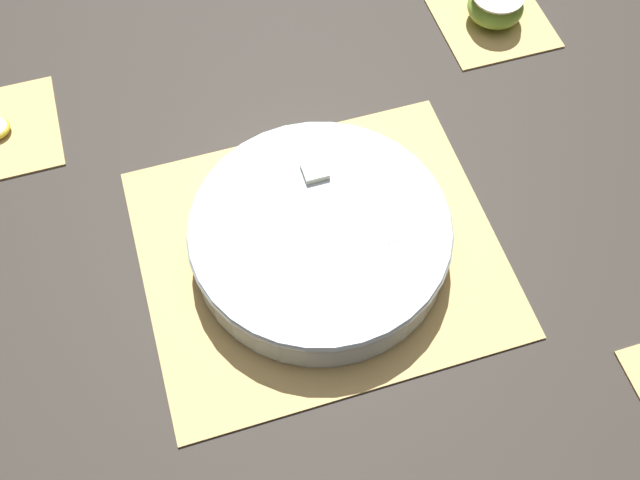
% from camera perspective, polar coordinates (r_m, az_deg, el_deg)
% --- Properties ---
extents(ground_plane, '(6.00, 6.00, 0.00)m').
position_cam_1_polar(ground_plane, '(0.90, 0.00, -0.93)').
color(ground_plane, '#2D2823').
extents(bamboo_mat_center, '(0.42, 0.36, 0.01)m').
position_cam_1_polar(bamboo_mat_center, '(0.89, 0.00, -0.83)').
color(bamboo_mat_center, tan).
rests_on(bamboo_mat_center, ground_plane).
extents(coaster_mat_near_left, '(0.16, 0.16, 0.01)m').
position_cam_1_polar(coaster_mat_near_left, '(1.16, 12.97, 16.01)').
color(coaster_mat_near_left, tan).
rests_on(coaster_mat_near_left, ground_plane).
extents(fruit_salad_bowl, '(0.30, 0.30, 0.07)m').
position_cam_1_polar(fruit_salad_bowl, '(0.86, 0.01, 0.38)').
color(fruit_salad_bowl, silver).
rests_on(fruit_salad_bowl, bamboo_mat_center).
extents(apple_half, '(0.08, 0.08, 0.04)m').
position_cam_1_polar(apple_half, '(1.15, 13.23, 16.95)').
color(apple_half, '#7FAD38').
rests_on(apple_half, coaster_mat_near_left).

